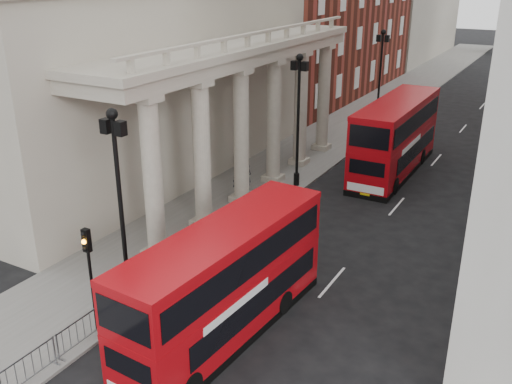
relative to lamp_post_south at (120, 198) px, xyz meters
The scene contains 14 objects.
ground 6.36m from the lamp_post_south, 81.47° to the right, with size 260.00×260.00×0.00m, color black.
sidewalk_west 26.56m from the lamp_post_south, 95.27° to the left, with size 6.00×140.00×0.12m, color slate.
kerb 26.45m from the lamp_post_south, 88.79° to the left, with size 0.20×140.00×0.14m, color slate.
portico_building 17.18m from the lamp_post_south, 125.27° to the left, with size 9.00×28.00×12.00m, color #A29888.
lamp_post_south is the anchor object (origin of this frame).
lamp_post_mid 16.00m from the lamp_post_south, 90.00° to the left, with size 1.05×0.44×8.32m.
lamp_post_north 32.00m from the lamp_post_south, 90.00° to the left, with size 1.05×0.44×8.32m.
traffic_light 2.71m from the lamp_post_south, 87.16° to the right, with size 0.28×0.33×4.30m.
crowd_barriers 4.60m from the lamp_post_south, 81.98° to the right, with size 0.50×18.75×1.10m.
bus_near 5.20m from the lamp_post_south, ahead, with size 3.15×10.45×4.45m.
bus_far 22.42m from the lamp_post_south, 78.18° to the left, with size 2.85×11.59×5.00m.
pedestrian_a 14.56m from the lamp_post_south, 99.76° to the left, with size 0.60×0.40×1.65m, color black.
pedestrian_b 17.48m from the lamp_post_south, 105.00° to the left, with size 0.79×0.61×1.62m, color black.
pedestrian_c 13.33m from the lamp_post_south, 100.45° to the left, with size 0.77×0.50×1.57m, color black.
Camera 1 is at (13.99, -11.15, 13.22)m, focal length 40.00 mm.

